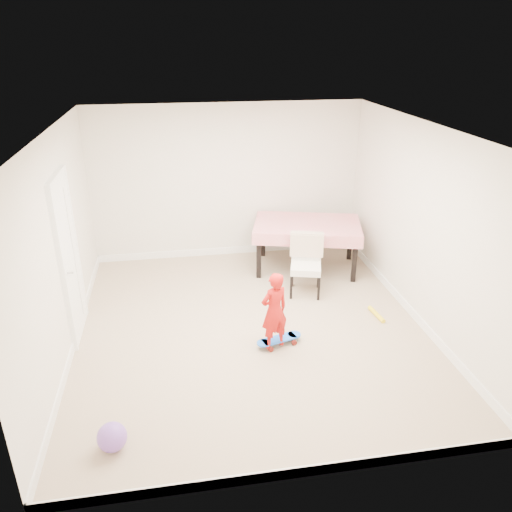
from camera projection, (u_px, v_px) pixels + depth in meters
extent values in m
plane|color=tan|center=(251.00, 328.00, 6.64)|extent=(5.00, 5.00, 0.00)
cube|color=silver|center=(250.00, 131.00, 5.59)|extent=(4.50, 5.00, 0.04)
cube|color=silver|center=(227.00, 183.00, 8.34)|extent=(4.50, 0.04, 2.60)
cube|color=silver|center=(301.00, 354.00, 3.88)|extent=(4.50, 0.04, 2.60)
cube|color=silver|center=(61.00, 249.00, 5.77)|extent=(0.04, 5.00, 2.60)
cube|color=silver|center=(421.00, 226.00, 6.45)|extent=(0.04, 5.00, 2.60)
cube|color=white|center=(69.00, 260.00, 6.15)|extent=(0.11, 0.94, 2.11)
cube|color=white|center=(229.00, 250.00, 8.86)|extent=(4.50, 0.02, 0.12)
cube|color=white|center=(296.00, 472.00, 4.37)|extent=(4.50, 0.02, 0.12)
cube|color=white|center=(76.00, 340.00, 6.27)|extent=(0.02, 5.00, 0.12)
cube|color=white|center=(409.00, 310.00, 6.96)|extent=(0.02, 5.00, 0.12)
imported|color=red|center=(274.00, 313.00, 6.00)|extent=(0.43, 0.36, 1.00)
sphere|color=#8051C2|center=(112.00, 437.00, 4.64)|extent=(0.28, 0.28, 0.28)
cylinder|color=yellow|center=(376.00, 314.00, 6.90)|extent=(0.11, 0.40, 0.06)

